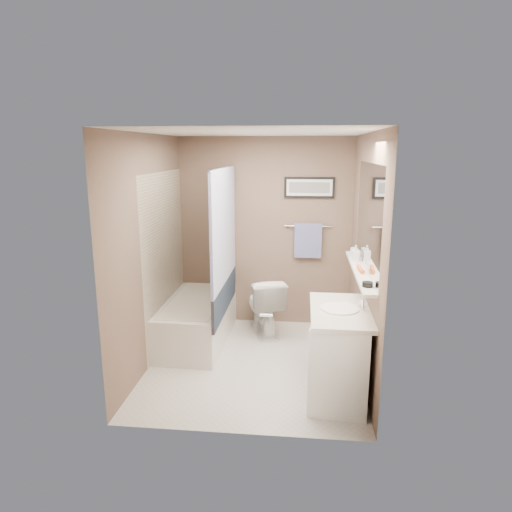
# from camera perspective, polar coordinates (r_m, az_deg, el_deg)

# --- Properties ---
(ground) EXTENTS (2.50, 2.50, 0.00)m
(ground) POSITION_cam_1_polar(r_m,az_deg,el_deg) (5.03, -0.18, -13.26)
(ground) COLOR beige
(ground) RESTS_ON ground
(ceiling) EXTENTS (2.20, 2.50, 0.04)m
(ceiling) POSITION_cam_1_polar(r_m,az_deg,el_deg) (4.51, -0.21, 14.96)
(ceiling) COLOR white
(ceiling) RESTS_ON wall_back
(wall_back) EXTENTS (2.20, 0.04, 2.40)m
(wall_back) POSITION_cam_1_polar(r_m,az_deg,el_deg) (5.82, 1.11, 2.90)
(wall_back) COLOR brown
(wall_back) RESTS_ON ground
(wall_front) EXTENTS (2.20, 0.04, 2.40)m
(wall_front) POSITION_cam_1_polar(r_m,az_deg,el_deg) (3.44, -2.40, -4.42)
(wall_front) COLOR brown
(wall_front) RESTS_ON ground
(wall_left) EXTENTS (0.04, 2.50, 2.40)m
(wall_left) POSITION_cam_1_polar(r_m,az_deg,el_deg) (4.86, -12.97, 0.48)
(wall_left) COLOR brown
(wall_left) RESTS_ON ground
(wall_right) EXTENTS (0.04, 2.50, 2.40)m
(wall_right) POSITION_cam_1_polar(r_m,az_deg,el_deg) (4.64, 13.20, -0.14)
(wall_right) COLOR brown
(wall_right) RESTS_ON ground
(tile_surround) EXTENTS (0.02, 1.55, 2.00)m
(tile_surround) POSITION_cam_1_polar(r_m,az_deg,el_deg) (5.37, -11.28, -0.43)
(tile_surround) COLOR tan
(tile_surround) RESTS_ON wall_left
(curtain_rod) EXTENTS (0.02, 1.55, 0.02)m
(curtain_rod) POSITION_cam_1_polar(r_m,az_deg,el_deg) (5.06, -4.17, 11.00)
(curtain_rod) COLOR silver
(curtain_rod) RESTS_ON wall_left
(curtain_upper) EXTENTS (0.03, 1.45, 1.28)m
(curtain_upper) POSITION_cam_1_polar(r_m,az_deg,el_deg) (5.12, -4.05, 3.72)
(curtain_upper) COLOR white
(curtain_upper) RESTS_ON curtain_rod
(curtain_lower) EXTENTS (0.03, 1.45, 0.36)m
(curtain_lower) POSITION_cam_1_polar(r_m,az_deg,el_deg) (5.32, -3.91, -5.02)
(curtain_lower) COLOR #222F3F
(curtain_lower) RESTS_ON curtain_rod
(mirror) EXTENTS (0.02, 1.60, 1.00)m
(mirror) POSITION_cam_1_polar(r_m,az_deg,el_deg) (4.41, 13.85, 4.72)
(mirror) COLOR silver
(mirror) RESTS_ON wall_right
(shelf) EXTENTS (0.12, 1.60, 0.03)m
(shelf) POSITION_cam_1_polar(r_m,az_deg,el_deg) (4.51, 12.79, -1.80)
(shelf) COLOR silver
(shelf) RESTS_ON wall_right
(towel_bar) EXTENTS (0.60, 0.02, 0.02)m
(towel_bar) POSITION_cam_1_polar(r_m,az_deg,el_deg) (5.77, 6.56, 3.73)
(towel_bar) COLOR silver
(towel_bar) RESTS_ON wall_back
(towel) EXTENTS (0.34, 0.05, 0.44)m
(towel) POSITION_cam_1_polar(r_m,az_deg,el_deg) (5.78, 6.52, 1.94)
(towel) COLOR #9297D5
(towel) RESTS_ON towel_bar
(art_frame) EXTENTS (0.62, 0.02, 0.26)m
(art_frame) POSITION_cam_1_polar(r_m,az_deg,el_deg) (5.73, 6.69, 8.50)
(art_frame) COLOR black
(art_frame) RESTS_ON wall_back
(art_mat) EXTENTS (0.56, 0.00, 0.20)m
(art_mat) POSITION_cam_1_polar(r_m,az_deg,el_deg) (5.71, 6.69, 8.49)
(art_mat) COLOR white
(art_mat) RESTS_ON art_frame
(art_image) EXTENTS (0.50, 0.00, 0.13)m
(art_image) POSITION_cam_1_polar(r_m,az_deg,el_deg) (5.71, 6.69, 8.48)
(art_image) COLOR #595959
(art_image) RESTS_ON art_mat
(door) EXTENTS (0.80, 0.02, 2.00)m
(door) POSITION_cam_1_polar(r_m,az_deg,el_deg) (3.47, 6.72, -7.89)
(door) COLOR silver
(door) RESTS_ON wall_front
(door_handle) EXTENTS (0.10, 0.02, 0.02)m
(door_handle) POSITION_cam_1_polar(r_m,az_deg,el_deg) (3.52, 1.30, -7.44)
(door_handle) COLOR silver
(door_handle) RESTS_ON door
(bathtub) EXTENTS (0.73, 1.51, 0.50)m
(bathtub) POSITION_cam_1_polar(r_m,az_deg,el_deg) (5.54, -7.38, -7.98)
(bathtub) COLOR white
(bathtub) RESTS_ON ground
(tub_rim) EXTENTS (0.56, 1.36, 0.02)m
(tub_rim) POSITION_cam_1_polar(r_m,az_deg,el_deg) (5.46, -7.46, -5.53)
(tub_rim) COLOR silver
(tub_rim) RESTS_ON bathtub
(toilet) EXTENTS (0.61, 0.81, 0.73)m
(toilet) POSITION_cam_1_polar(r_m,az_deg,el_deg) (5.66, 1.02, -6.15)
(toilet) COLOR white
(toilet) RESTS_ON ground
(vanity) EXTENTS (0.59, 0.95, 0.80)m
(vanity) POSITION_cam_1_polar(r_m,az_deg,el_deg) (4.36, 10.45, -12.03)
(vanity) COLOR white
(vanity) RESTS_ON ground
(countertop) EXTENTS (0.54, 0.96, 0.04)m
(countertop) POSITION_cam_1_polar(r_m,az_deg,el_deg) (4.20, 10.55, -6.83)
(countertop) COLOR silver
(countertop) RESTS_ON vanity
(sink_basin) EXTENTS (0.34, 0.34, 0.01)m
(sink_basin) POSITION_cam_1_polar(r_m,az_deg,el_deg) (4.19, 10.43, -6.47)
(sink_basin) COLOR white
(sink_basin) RESTS_ON countertop
(faucet_spout) EXTENTS (0.02, 0.02, 0.10)m
(faucet_spout) POSITION_cam_1_polar(r_m,az_deg,el_deg) (4.20, 13.19, -5.96)
(faucet_spout) COLOR white
(faucet_spout) RESTS_ON countertop
(faucet_knob) EXTENTS (0.05, 0.05, 0.05)m
(faucet_knob) POSITION_cam_1_polar(r_m,az_deg,el_deg) (4.30, 13.02, -5.78)
(faucet_knob) COLOR white
(faucet_knob) RESTS_ON countertop
(candle_bowl_near) EXTENTS (0.09, 0.09, 0.04)m
(candle_bowl_near) POSITION_cam_1_polar(r_m,az_deg,el_deg) (3.95, 13.76, -3.46)
(candle_bowl_near) COLOR black
(candle_bowl_near) RESTS_ON shelf
(hair_brush_front) EXTENTS (0.06, 0.22, 0.04)m
(hair_brush_front) POSITION_cam_1_polar(r_m,az_deg,el_deg) (4.43, 12.93, -1.59)
(hair_brush_front) COLOR orange
(hair_brush_front) RESTS_ON shelf
(pink_comb) EXTENTS (0.04, 0.16, 0.01)m
(pink_comb) POSITION_cam_1_polar(r_m,az_deg,el_deg) (4.70, 12.53, -0.95)
(pink_comb) COLOR #F093C4
(pink_comb) RESTS_ON shelf
(glass_jar) EXTENTS (0.08, 0.08, 0.10)m
(glass_jar) POSITION_cam_1_polar(r_m,az_deg,el_deg) (4.99, 12.16, 0.45)
(glass_jar) COLOR silver
(glass_jar) RESTS_ON shelf
(soap_bottle) EXTENTS (0.08, 0.08, 0.16)m
(soap_bottle) POSITION_cam_1_polar(r_m,az_deg,el_deg) (4.83, 12.37, 0.38)
(soap_bottle) COLOR #999999
(soap_bottle) RESTS_ON shelf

